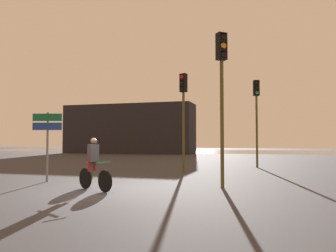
{
  "coord_description": "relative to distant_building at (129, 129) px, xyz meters",
  "views": [
    {
      "loc": [
        4.68,
        -9.26,
        1.53
      ],
      "look_at": [
        0.5,
        5.0,
        2.2
      ],
      "focal_mm": 35.0,
      "sensor_mm": 36.0,
      "label": 1
    }
  ],
  "objects": [
    {
      "name": "traffic_light_far_right",
      "position": [
        15.41,
        -17.45,
        0.51
      ],
      "size": [
        0.38,
        0.4,
        5.03
      ],
      "rotation": [
        0.0,
        0.0,
        3.49
      ],
      "color": "#4C4719",
      "rests_on": "ground"
    },
    {
      "name": "water_strip",
      "position": [
        11.12,
        10.0,
        -2.94
      ],
      "size": [
        80.0,
        16.0,
        0.01
      ],
      "primitive_type": "cube",
      "color": "slate",
      "rests_on": "ground"
    },
    {
      "name": "traffic_light_center",
      "position": [
        12.06,
        -21.49,
        0.37
      ],
      "size": [
        0.39,
        0.41,
        4.8
      ],
      "rotation": [
        0.0,
        0.0,
        2.74
      ],
      "color": "#4C4719",
      "rests_on": "ground"
    },
    {
      "name": "cyclist",
      "position": [
        10.72,
        -27.78,
        -2.13
      ],
      "size": [
        1.54,
        0.83,
        1.62
      ],
      "rotation": [
        0.0,
        0.0,
        -2.04
      ],
      "color": "black",
      "rests_on": "ground"
    },
    {
      "name": "traffic_light_near_right",
      "position": [
        14.49,
        -26.14,
        0.56
      ],
      "size": [
        0.41,
        0.42,
        5.1
      ],
      "rotation": [
        0.0,
        0.0,
        3.83
      ],
      "color": "#4C4719",
      "rests_on": "ground"
    },
    {
      "name": "ground_plane",
      "position": [
        11.12,
        -27.63,
        -2.95
      ],
      "size": [
        120.0,
        120.0,
        0.0
      ],
      "primitive_type": "plane",
      "color": "#333338"
    },
    {
      "name": "distant_building",
      "position": [
        0.0,
        0.0,
        0.0
      ],
      "size": [
        15.88,
        4.0,
        5.89
      ],
      "primitive_type": "cube",
      "color": "black",
      "rests_on": "ground"
    },
    {
      "name": "direction_sign_post",
      "position": [
        7.99,
        -26.39,
        -1.15
      ],
      "size": [
        1.06,
        0.34,
        2.6
      ],
      "rotation": [
        0.0,
        0.0,
        3.42
      ],
      "color": "slate",
      "rests_on": "ground"
    }
  ]
}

